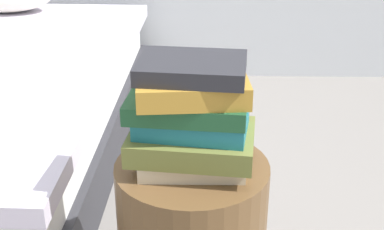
{
  "coord_description": "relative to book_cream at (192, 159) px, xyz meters",
  "views": [
    {
      "loc": [
        0.02,
        -1.14,
        1.19
      ],
      "look_at": [
        0.0,
        0.0,
        0.66
      ],
      "focal_mm": 50.73,
      "sensor_mm": 36.0,
      "label": 1
    }
  ],
  "objects": [
    {
      "name": "book_cream",
      "position": [
        0.0,
        0.0,
        0.0
      ],
      "size": [
        0.25,
        0.18,
        0.04
      ],
      "primitive_type": "cube",
      "rotation": [
        0.0,
        0.0,
        0.01
      ],
      "color": "beige",
      "rests_on": "side_table"
    },
    {
      "name": "book_olive",
      "position": [
        -0.0,
        0.0,
        0.05
      ],
      "size": [
        0.31,
        0.24,
        0.05
      ],
      "primitive_type": "cube",
      "rotation": [
        0.0,
        0.0,
        -0.11
      ],
      "color": "olive",
      "rests_on": "book_cream"
    },
    {
      "name": "book_teal",
      "position": [
        0.0,
        0.0,
        0.1
      ],
      "size": [
        0.28,
        0.19,
        0.05
      ],
      "primitive_type": "cube",
      "rotation": [
        0.0,
        0.0,
        -0.15
      ],
      "color": "#1E727F",
      "rests_on": "book_olive"
    },
    {
      "name": "book_forest",
      "position": [
        -0.01,
        0.01,
        0.14
      ],
      "size": [
        0.29,
        0.22,
        0.04
      ],
      "primitive_type": "cube",
      "rotation": [
        0.0,
        0.0,
        -0.1
      ],
      "color": "#1E512D",
      "rests_on": "book_teal"
    },
    {
      "name": "book_ochre",
      "position": [
        -0.0,
        0.0,
        0.19
      ],
      "size": [
        0.26,
        0.2,
        0.05
      ],
      "primitive_type": "cube",
      "rotation": [
        0.0,
        0.0,
        0.08
      ],
      "color": "#B7842D",
      "rests_on": "book_forest"
    },
    {
      "name": "book_charcoal",
      "position": [
        -0.0,
        0.01,
        0.23
      ],
      "size": [
        0.26,
        0.2,
        0.04
      ],
      "primitive_type": "cube",
      "rotation": [
        0.0,
        0.0,
        -0.1
      ],
      "color": "#28282D",
      "rests_on": "book_ochre"
    }
  ]
}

